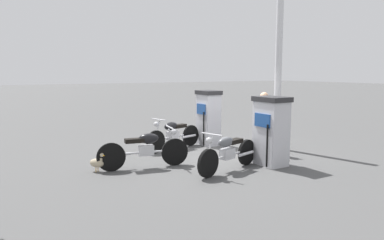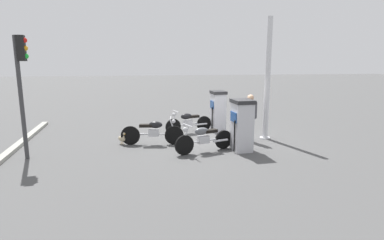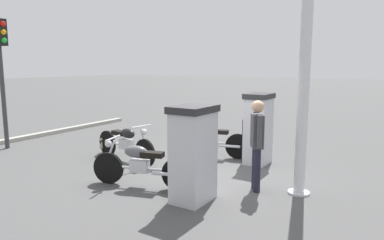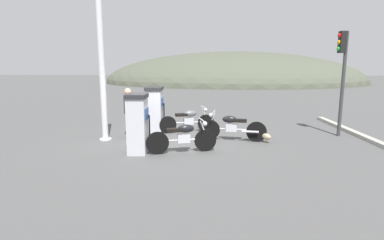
{
  "view_description": "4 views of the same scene",
  "coord_description": "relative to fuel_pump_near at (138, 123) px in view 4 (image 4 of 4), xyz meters",
  "views": [
    {
      "loc": [
        5.44,
        8.05,
        2.29
      ],
      "look_at": [
        0.91,
        0.16,
        1.07
      ],
      "focal_mm": 33.96,
      "sensor_mm": 36.0,
      "label": 1
    },
    {
      "loc": [
        2.78,
        10.52,
        2.84
      ],
      "look_at": [
        0.81,
        0.17,
        0.83
      ],
      "focal_mm": 28.12,
      "sensor_mm": 36.0,
      "label": 2
    },
    {
      "loc": [
        -3.82,
        6.37,
        2.36
      ],
      "look_at": [
        0.43,
        -0.1,
        1.15
      ],
      "focal_mm": 32.88,
      "sensor_mm": 36.0,
      "label": 3
    },
    {
      "loc": [
        1.38,
        -9.9,
        2.53
      ],
      "look_at": [
        0.86,
        0.3,
        0.66
      ],
      "focal_mm": 28.85,
      "sensor_mm": 36.0,
      "label": 4
    }
  ],
  "objects": [
    {
      "name": "roadside_traffic_light",
      "position": [
        6.57,
        2.47,
        1.61
      ],
      "size": [
        0.38,
        0.25,
        3.61
      ],
      "color": "#38383A",
      "rests_on": "ground"
    },
    {
      "name": "canopy_support_pole",
      "position": [
        -1.46,
        1.49,
        1.3
      ],
      "size": [
        0.4,
        0.4,
        4.48
      ],
      "color": "silver",
      "rests_on": "ground"
    },
    {
      "name": "road_edge_kerb",
      "position": [
        7.37,
        1.43,
        -0.8
      ],
      "size": [
        0.65,
        8.78,
        0.12
      ],
      "color": "#9E9E93",
      "rests_on": "ground"
    },
    {
      "name": "motorcycle_extra",
      "position": [
        2.8,
        1.61,
        -0.38
      ],
      "size": [
        2.18,
        0.68,
        0.97
      ],
      "color": "black",
      "rests_on": "ground"
    },
    {
      "name": "distant_hill_main",
      "position": [
        5.57,
        35.19,
        -0.86
      ],
      "size": [
        35.24,
        26.18,
        8.38
      ],
      "color": "#4C5142",
      "rests_on": "ground"
    },
    {
      "name": "motorcycle_far_pump",
      "position": [
        1.25,
        2.81,
        -0.41
      ],
      "size": [
        2.03,
        0.81,
        0.96
      ],
      "color": "black",
      "rests_on": "ground"
    },
    {
      "name": "motorcycle_near_pump",
      "position": [
        1.28,
        0.09,
        -0.39
      ],
      "size": [
        1.99,
        0.74,
        0.96
      ],
      "color": "black",
      "rests_on": "ground"
    },
    {
      "name": "fuel_pump_near",
      "position": [
        0.0,
        0.0,
        0.0
      ],
      "size": [
        0.61,
        0.75,
        1.7
      ],
      "color": "silver",
      "rests_on": "ground"
    },
    {
      "name": "ground_plane",
      "position": [
        0.59,
        1.43,
        -0.86
      ],
      "size": [
        120.0,
        120.0,
        0.0
      ],
      "primitive_type": "plane",
      "color": "#4C4C4C"
    },
    {
      "name": "fuel_pump_far",
      "position": [
        -0.0,
        2.85,
        -0.01
      ],
      "size": [
        0.66,
        0.84,
        1.69
      ],
      "color": "silver",
      "rests_on": "ground"
    },
    {
      "name": "attendant_person",
      "position": [
        -0.71,
        1.76,
        0.13
      ],
      "size": [
        0.38,
        0.53,
        1.72
      ],
      "color": "#1E1E2D",
      "rests_on": "ground"
    },
    {
      "name": "wandering_duck",
      "position": [
        3.89,
        1.37,
        -0.65
      ],
      "size": [
        0.36,
        0.42,
        0.45
      ],
      "color": "tan",
      "rests_on": "ground"
    }
  ]
}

